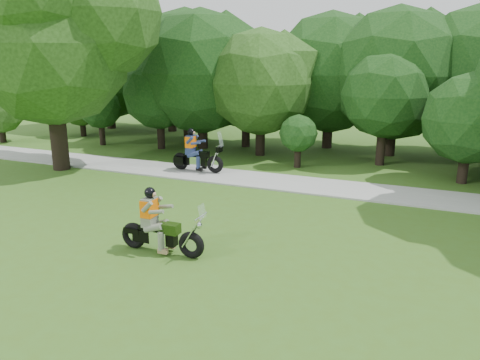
% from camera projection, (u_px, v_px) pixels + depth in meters
% --- Properties ---
extents(ground, '(100.00, 100.00, 0.00)m').
position_uv_depth(ground, '(223.00, 282.00, 9.77)').
color(ground, '#3C5F1B').
rests_on(ground, ground).
extents(walkway, '(60.00, 2.20, 0.06)m').
position_uv_depth(walkway, '(317.00, 186.00, 16.87)').
color(walkway, gray).
rests_on(walkway, ground).
extents(tree_line, '(39.55, 12.20, 7.60)m').
position_uv_depth(tree_line, '(367.00, 76.00, 21.63)').
color(tree_line, black).
rests_on(tree_line, ground).
extents(big_tree_west, '(8.64, 6.56, 9.96)m').
position_uv_depth(big_tree_west, '(53.00, 25.00, 18.38)').
color(big_tree_west, black).
rests_on(big_tree_west, ground).
extents(chopper_motorcycle, '(2.25, 0.60, 1.61)m').
position_uv_depth(chopper_motorcycle, '(157.00, 229.00, 11.13)').
color(chopper_motorcycle, black).
rests_on(chopper_motorcycle, ground).
extents(touring_motorcycle, '(2.26, 0.64, 1.73)m').
position_uv_depth(touring_motorcycle, '(194.00, 156.00, 18.84)').
color(touring_motorcycle, black).
rests_on(touring_motorcycle, walkway).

